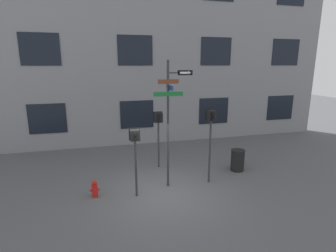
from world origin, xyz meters
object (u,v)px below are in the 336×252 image
Objects in this scene: pedestrian_signal_right at (211,126)px; fire_hydrant at (95,189)px; trash_bin at (238,160)px; pedestrian_signal_left at (135,144)px; pedestrian_signal_across at (158,123)px; street_sign_pole at (170,115)px.

fire_hydrant is (-4.42, -0.10, -2.02)m from pedestrian_signal_right.
pedestrian_signal_right is 4.86m from fire_hydrant.
pedestrian_signal_left is at bearing -165.56° from trash_bin.
trash_bin is (1.70, 0.79, -1.84)m from pedestrian_signal_right.
fire_hydrant is at bearing -142.38° from pedestrian_signal_across.
fire_hydrant is 0.66× the size of trash_bin.
fire_hydrant is (-1.45, 0.31, -1.66)m from pedestrian_signal_left.
pedestrian_signal_left is 3.99× the size of fire_hydrant.
street_sign_pole is at bearing -167.67° from trash_bin.
pedestrian_signal_right is at bearing -2.50° from street_sign_pole.
street_sign_pole reaches higher than pedestrian_signal_left.
pedestrian_signal_across is (1.37, 2.48, 0.09)m from pedestrian_signal_left.
pedestrian_signal_right is 3.12× the size of trash_bin.
pedestrian_signal_left is 3.01m from pedestrian_signal_right.
pedestrian_signal_across is 2.71× the size of trash_bin.
pedestrian_signal_across is 3.87m from trash_bin.
trash_bin is (6.12, 0.90, 0.18)m from fire_hydrant.
trash_bin is (3.30, -1.28, -1.58)m from pedestrian_signal_across.
pedestrian_signal_left is 0.97× the size of pedestrian_signal_across.
street_sign_pole is 7.66× the size of fire_hydrant.
street_sign_pole is 1.92× the size of pedestrian_signal_left.
street_sign_pole is 3.78m from fire_hydrant.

